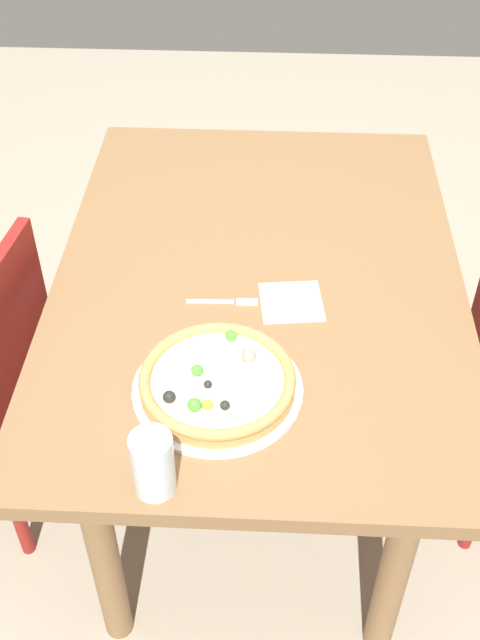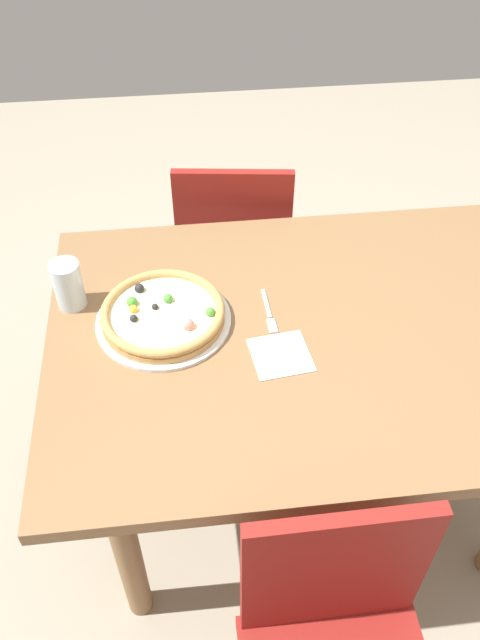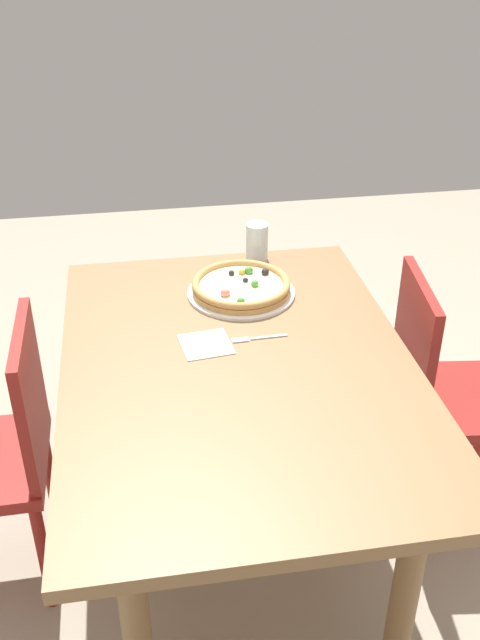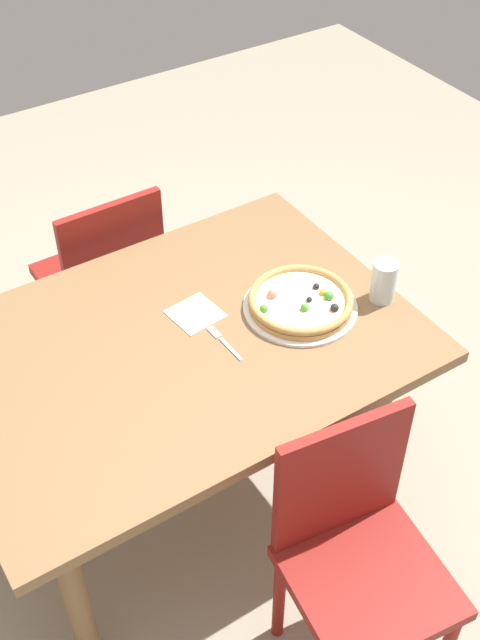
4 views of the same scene
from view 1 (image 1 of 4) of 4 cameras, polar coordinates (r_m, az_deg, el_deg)
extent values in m
plane|color=#9E937F|center=(2.41, 1.10, -10.62)|extent=(6.00, 6.00, 0.00)
cube|color=olive|center=(1.87, 1.39, 3.09)|extent=(1.37, 0.97, 0.04)
cylinder|color=olive|center=(2.54, -5.83, 4.28)|extent=(0.07, 0.07, 0.72)
cylinder|color=olive|center=(1.85, -10.06, -16.48)|extent=(0.07, 0.07, 0.72)
cylinder|color=olive|center=(2.54, 9.11, 3.79)|extent=(0.07, 0.07, 0.72)
cylinder|color=olive|center=(1.84, 11.43, -17.29)|extent=(0.07, 0.07, 0.72)
cylinder|color=maroon|center=(2.16, -16.30, -13.05)|extent=(0.04, 0.04, 0.42)
cylinder|color=maroon|center=(2.34, -13.16, -6.39)|extent=(0.04, 0.04, 0.42)
cube|color=maroon|center=(1.91, -16.60, -1.15)|extent=(0.38, 0.08, 0.42)
cylinder|color=maroon|center=(2.38, 15.81, -5.92)|extent=(0.04, 0.04, 0.42)
cylinder|color=maroon|center=(2.18, 17.26, -12.62)|extent=(0.04, 0.04, 0.42)
cylinder|color=white|center=(1.58, -1.66, -5.13)|extent=(0.35, 0.35, 0.01)
cylinder|color=tan|center=(1.56, -1.67, -4.78)|extent=(0.32, 0.32, 0.02)
cylinder|color=beige|center=(1.56, -1.68, -4.48)|extent=(0.28, 0.28, 0.01)
torus|color=tan|center=(1.55, -1.68, -4.31)|extent=(0.32, 0.32, 0.02)
sphere|color=#262626|center=(1.50, -1.12, -6.32)|extent=(0.02, 0.02, 0.02)
sphere|color=#4C9E38|center=(1.50, -3.38, -6.28)|extent=(0.03, 0.03, 0.03)
sphere|color=#4C9E38|center=(1.63, -0.66, -1.18)|extent=(0.03, 0.03, 0.03)
sphere|color=#4C9E38|center=(1.56, -3.18, -3.75)|extent=(0.03, 0.03, 0.03)
sphere|color=#E58C7F|center=(1.59, 0.65, -2.63)|extent=(0.03, 0.03, 0.03)
sphere|color=gold|center=(1.50, -2.41, -6.26)|extent=(0.02, 0.02, 0.02)
sphere|color=#262626|center=(1.54, -2.39, -4.77)|extent=(0.02, 0.02, 0.02)
sphere|color=#262626|center=(1.52, -5.25, -5.68)|extent=(0.03, 0.03, 0.03)
cube|color=silver|center=(1.77, -2.22, 1.37)|extent=(0.01, 0.11, 0.00)
cube|color=silver|center=(1.77, 0.53, 1.34)|extent=(0.02, 0.05, 0.00)
cylinder|color=silver|center=(1.39, -6.44, -10.50)|extent=(0.08, 0.08, 0.13)
cube|color=white|center=(1.78, 3.81, 1.34)|extent=(0.16, 0.16, 0.00)
camera|label=2|loc=(1.56, 55.58, 27.20)|focal=36.05mm
camera|label=3|loc=(3.07, 9.78, 41.44)|focal=40.41mm
camera|label=4|loc=(2.72, -46.38, 43.48)|focal=45.37mm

